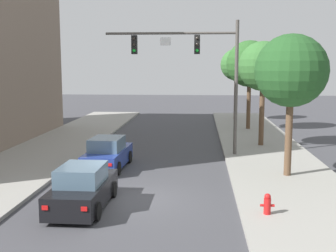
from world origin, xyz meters
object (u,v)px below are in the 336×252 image
traffic_signal_mast (198,62)px  street_tree_third (250,64)px  street_tree_nearest (291,71)px  car_following_black (83,189)px  street_tree_second (263,67)px  street_tree_farthest (236,65)px  fire_hydrant (267,204)px  car_lead_blue (108,154)px

traffic_signal_mast → street_tree_third: traffic_signal_mast is taller
traffic_signal_mast → street_tree_nearest: (4.18, -4.70, -0.47)m
car_following_black → street_tree_third: bearing=67.6°
street_tree_second → street_tree_farthest: bearing=92.4°
car_following_black → street_tree_third: street_tree_third is taller
traffic_signal_mast → car_following_black: size_ratio=1.76×
fire_hydrant → street_tree_farthest: 26.81m
fire_hydrant → street_tree_second: (1.57, 13.02, 4.59)m
car_lead_blue → street_tree_nearest: bearing=-8.6°
car_lead_blue → street_tree_farthest: 21.69m
car_lead_blue → car_following_black: size_ratio=1.01×
traffic_signal_mast → street_tree_farthest: traffic_signal_mast is taller
traffic_signal_mast → car_lead_blue: 7.31m
street_tree_nearest → car_lead_blue: bearing=171.4°
fire_hydrant → street_tree_second: bearing=83.1°
car_lead_blue → street_tree_farthest: size_ratio=0.66×
street_tree_third → traffic_signal_mast: bearing=-111.5°
car_lead_blue → street_tree_farthest: bearing=68.0°
street_tree_second → street_tree_third: street_tree_third is taller
traffic_signal_mast → car_lead_blue: traffic_signal_mast is taller
street_tree_farthest → fire_hydrant: bearing=-92.2°
traffic_signal_mast → street_tree_farthest: (3.47, 16.29, -0.18)m
street_tree_farthest → street_tree_third: bearing=-85.1°
street_tree_nearest → fire_hydrant: bearing=-107.8°
traffic_signal_mast → street_tree_second: traffic_signal_mast is taller
car_following_black → street_tree_third: (8.09, 19.61, 4.56)m
car_following_black → fire_hydrant: (6.54, -0.61, -0.22)m
fire_hydrant → street_tree_farthest: bearing=87.8°
street_tree_second → car_following_black: bearing=-123.2°
car_lead_blue → street_tree_second: bearing=36.5°
car_following_black → street_tree_farthest: (7.56, 25.77, 4.48)m
car_lead_blue → street_tree_second: 11.47m
car_following_black → street_tree_nearest: size_ratio=0.66×
car_following_black → fire_hydrant: car_following_black is taller
car_lead_blue → street_tree_third: size_ratio=0.62×
street_tree_second → street_tree_farthest: 13.37m
car_following_black → fire_hydrant: 6.58m
traffic_signal_mast → street_tree_nearest: bearing=-48.3°
street_tree_second → street_tree_third: size_ratio=0.93×
traffic_signal_mast → fire_hydrant: size_ratio=10.42×
traffic_signal_mast → street_tree_second: bearing=36.0°
car_lead_blue → street_tree_second: street_tree_second is taller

